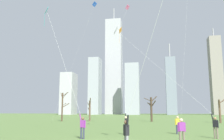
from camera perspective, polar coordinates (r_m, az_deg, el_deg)
name	(u,v)px	position (r m, az deg, el deg)	size (l,w,h in m)	color
kite_flyer_midfield_center_orange	(124,101)	(24.29, 2.92, -7.26)	(2.69, 13.55, 14.55)	#33384C
kite_flyer_far_back_white	(181,93)	(22.47, 15.69, -5.07)	(9.62, 8.74, 12.52)	#726656
kite_flyer_midfield_right_yellow	(144,74)	(11.95, 7.40, -0.96)	(4.90, 4.62, 14.45)	gray
kite_flyer_foreground_right_teal	(77,108)	(19.63, -8.15, -8.80)	(5.27, 3.20, 12.21)	#33384C
bystander_strolling_midfield	(182,130)	(16.11, 15.91, -13.32)	(0.50, 0.26, 1.62)	#726656
bystander_far_off_by_trees	(178,124)	(23.65, 15.07, -12.04)	(0.51, 0.22, 1.62)	#33384C
distant_kite_drifting_left_purple	(187,4)	(43.26, 17.09, 14.50)	(2.84, 2.91, 22.09)	purple
distant_kite_high_overhead_blue	(91,14)	(50.58, -4.89, 12.96)	(8.30, 1.48, 23.93)	blue
distant_kite_low_near_trees_pink	(123,22)	(40.38, 2.47, 11.21)	(7.41, 2.22, 19.09)	pink
bare_tree_leftmost	(90,110)	(53.14, -5.21, -9.16)	(1.41, 2.79, 4.83)	brown
bare_tree_left_of_center	(151,108)	(50.40, 9.16, -8.68)	(2.63, 2.30, 5.10)	#423326
bare_tree_far_right_edge	(63,106)	(52.68, -11.43, -8.13)	(2.35, 1.81, 6.03)	#4C3828
bare_tree_rightmost	(220,110)	(48.12, 23.84, -8.45)	(1.79, 3.03, 4.48)	brown
skyline_short_annex	(69,94)	(155.91, -10.07, -5.45)	(7.81, 10.96, 25.74)	#B2B2B7
skyline_mid_tower_right	(132,89)	(147.06, 4.77, -4.36)	(8.32, 6.23, 30.67)	#9EA3AD
skyline_tall_tower	(95,86)	(154.54, -3.99, -3.74)	(6.71, 9.38, 35.37)	#9EA3AD
skyline_slender_spire	(216,75)	(158.73, 23.05, -1.07)	(6.68, 7.77, 52.39)	gray
skyline_wide_slab	(114,66)	(171.58, 0.45, 0.97)	(11.10, 8.00, 76.04)	#B2B2B7
skyline_squat_block	(171,86)	(151.97, 13.53, -3.61)	(5.93, 10.30, 43.41)	gray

